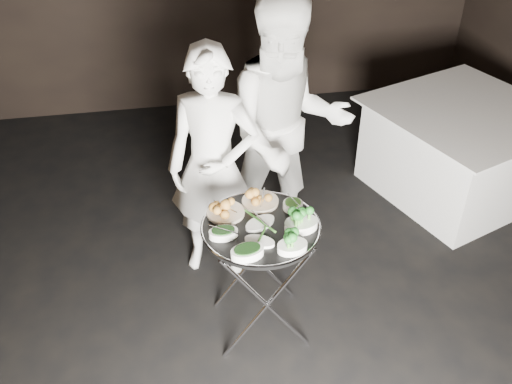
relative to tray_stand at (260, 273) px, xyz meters
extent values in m
cube|color=black|center=(-0.14, -0.27, -0.48)|extent=(6.00, 7.00, 0.05)
cylinder|color=silver|center=(0.00, -0.21, -0.06)|extent=(0.55, 0.03, 0.80)
cylinder|color=silver|center=(0.00, -0.21, -0.06)|extent=(0.55, 0.03, 0.80)
cylinder|color=silver|center=(0.00, 0.21, -0.06)|extent=(0.55, 0.03, 0.80)
cylinder|color=silver|center=(0.00, 0.21, -0.06)|extent=(0.55, 0.03, 0.80)
cylinder|color=silver|center=(-0.23, 0.00, 0.32)|extent=(0.02, 0.46, 0.02)
cylinder|color=silver|center=(0.23, 0.00, 0.32)|extent=(0.02, 0.46, 0.02)
cylinder|color=black|center=(0.00, 0.00, 0.35)|extent=(0.67, 0.67, 0.03)
torus|color=silver|center=(0.00, 0.00, 0.37)|extent=(0.69, 0.69, 0.01)
cylinder|color=beige|center=(-0.18, 0.15, 0.38)|extent=(0.22, 0.22, 0.02)
cylinder|color=beige|center=(0.04, 0.22, 0.38)|extent=(0.22, 0.22, 0.02)
cylinder|color=white|center=(0.22, 0.13, 0.39)|extent=(0.12, 0.12, 0.04)
cylinder|color=silver|center=(-0.18, 0.16, 0.41)|extent=(0.12, 0.15, 0.01)
cylinder|color=silver|center=(0.05, 0.21, 0.41)|extent=(0.06, 0.18, 0.01)
cylinder|color=silver|center=(0.23, 0.13, 0.41)|extent=(0.06, 0.18, 0.01)
cylinder|color=silver|center=(-0.22, -0.05, 0.41)|extent=(0.16, 0.11, 0.01)
cylinder|color=silver|center=(0.22, -0.05, 0.41)|extent=(0.11, 0.15, 0.01)
cylinder|color=silver|center=(0.00, 0.01, 0.41)|extent=(0.07, 0.17, 0.01)
imported|color=white|center=(-0.19, 0.64, 0.38)|extent=(0.69, 0.56, 1.66)
imported|color=white|center=(0.34, 0.82, 0.49)|extent=(0.95, 0.76, 1.89)
cube|color=silver|center=(1.92, 1.21, -0.08)|extent=(1.18, 1.18, 0.74)
cube|color=silver|center=(1.92, 1.21, 0.30)|extent=(1.33, 1.33, 0.02)
camera|label=1|loc=(-0.48, -2.47, 2.40)|focal=40.00mm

